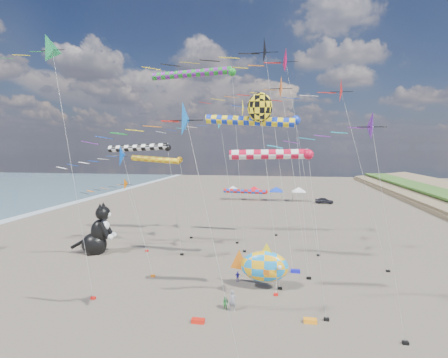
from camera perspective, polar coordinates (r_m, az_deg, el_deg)
ground at (r=23.74m, az=-4.78°, el=-25.71°), size 260.00×260.00×0.00m
delta_kite_0 at (r=44.33m, az=-3.19°, el=8.82°), size 10.81×1.99×16.37m
delta_kite_1 at (r=43.08m, az=-17.91°, el=-1.36°), size 8.77×1.61×8.68m
delta_kite_2 at (r=19.12m, az=-7.51°, el=8.69°), size 8.52×1.97×14.67m
delta_kite_3 at (r=32.43m, az=-28.77°, el=18.11°), size 12.28×2.39×21.28m
delta_kite_4 at (r=40.64m, az=8.76°, el=18.43°), size 14.89×3.01×23.28m
delta_kite_5 at (r=32.67m, az=8.79°, el=14.16°), size 9.51×2.24×18.73m
delta_kite_6 at (r=36.19m, az=18.33°, el=12.81°), size 13.73×2.39×18.66m
delta_kite_7 at (r=35.37m, az=3.50°, el=20.05°), size 15.74×2.85×22.96m
delta_kite_8 at (r=22.60m, az=20.24°, el=7.28°), size 8.59×1.89×14.42m
delta_kite_9 at (r=34.25m, az=-17.81°, el=3.28°), size 9.51×2.17×12.56m
windsock_0 at (r=24.48m, az=8.13°, el=3.82°), size 7.09×0.71×12.06m
windsock_1 at (r=47.59m, az=-10.63°, el=3.09°), size 8.35×0.83×10.99m
windsock_2 at (r=48.53m, az=3.75°, el=-2.08°), size 7.55×0.61×6.42m
windsock_3 at (r=40.45m, az=-13.34°, el=4.92°), size 8.65×0.78×12.55m
windsock_4 at (r=41.74m, az=-4.62°, el=16.72°), size 10.99×0.90×21.06m
windsock_5 at (r=32.44m, az=5.02°, el=9.36°), size 9.93×0.88×15.05m
angelfish_kite at (r=31.68m, az=5.50°, el=11.33°), size 3.74×3.02×17.04m
cat_inflatable at (r=42.82m, az=-20.09°, el=-7.57°), size 4.64×2.74×5.94m
fish_inflatable at (r=30.83m, az=6.54°, el=-13.98°), size 5.48×2.66×4.15m
person_adult at (r=27.48m, az=1.39°, el=-19.28°), size 0.59×0.39×1.61m
child_green at (r=27.74m, az=0.25°, el=-19.67°), size 0.62×0.55×1.05m
child_blue at (r=32.99m, az=2.23°, el=-15.60°), size 0.62×0.47×0.97m
kite_bag_0 at (r=34.00m, az=5.38°, el=-15.57°), size 0.90×0.44×0.30m
kite_bag_1 at (r=26.27m, az=-4.25°, el=-22.09°), size 0.90×0.44×0.30m
kite_bag_2 at (r=35.90m, az=11.57°, el=-14.52°), size 0.90×0.44×0.30m
kite_bag_3 at (r=26.89m, az=13.90°, el=-21.55°), size 0.90×0.44×0.30m
tent_row at (r=80.34m, az=6.75°, el=-1.32°), size 19.20×4.20×3.80m
parked_car at (r=79.15m, az=16.04°, el=-3.41°), size 4.09×2.26×1.32m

